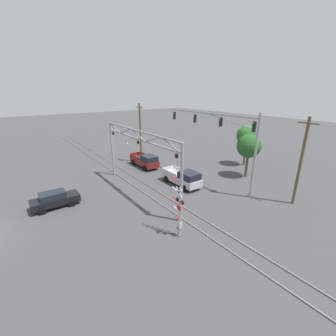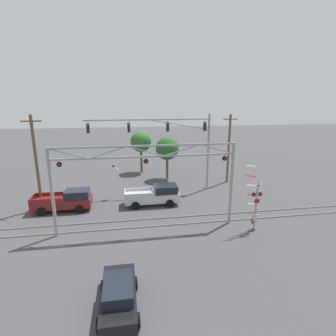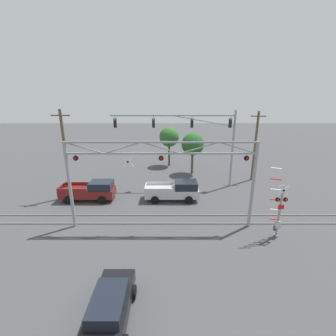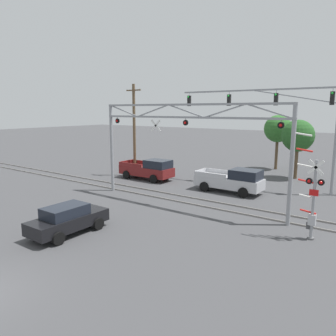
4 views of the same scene
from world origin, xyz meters
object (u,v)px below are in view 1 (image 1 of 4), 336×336
at_px(crossing_gantry, 138,151).
at_px(crossing_signal_mast, 179,212).
at_px(pickup_truck_following, 145,161).
at_px(utility_pole_right, 301,161).
at_px(background_tree_beyond_span, 247,136).
at_px(sedan_waiting, 55,199).
at_px(traffic_signal_span, 227,133).
at_px(utility_pole_left, 140,133).
at_px(background_tree_far_left_verge, 249,146).
at_px(pickup_truck_lead, 183,178).

distance_m(crossing_gantry, crossing_signal_mast, 9.21).
distance_m(pickup_truck_following, utility_pole_right, 20.07).
height_order(crossing_signal_mast, pickup_truck_following, crossing_signal_mast).
bearing_deg(crossing_gantry, background_tree_beyond_span, 87.71).
xyz_separation_m(crossing_gantry, sedan_waiting, (-2.14, -8.31, -4.05)).
distance_m(crossing_signal_mast, pickup_truck_following, 17.40).
bearing_deg(utility_pole_right, traffic_signal_span, -162.29).
relative_size(crossing_gantry, pickup_truck_following, 2.67).
relative_size(traffic_signal_span, sedan_waiting, 3.17).
distance_m(pickup_truck_following, sedan_waiting, 14.43).
distance_m(sedan_waiting, utility_pole_left, 16.61).
relative_size(utility_pole_left, background_tree_far_left_verge, 1.60).
relative_size(pickup_truck_following, background_tree_far_left_verge, 0.95).
height_order(pickup_truck_following, background_tree_beyond_span, background_tree_beyond_span).
bearing_deg(traffic_signal_span, utility_pole_right, 17.71).
height_order(pickup_truck_following, utility_pole_left, utility_pole_left).
distance_m(pickup_truck_lead, utility_pole_left, 11.71).
bearing_deg(utility_pole_left, crossing_signal_mast, -21.65).
bearing_deg(background_tree_far_left_verge, sedan_waiting, -105.26).
height_order(crossing_gantry, utility_pole_right, utility_pole_right).
height_order(crossing_gantry, utility_pole_left, utility_pole_left).
bearing_deg(crossing_signal_mast, utility_pole_left, 158.35).
relative_size(sedan_waiting, utility_pole_right, 0.50).
bearing_deg(pickup_truck_lead, pickup_truck_following, -179.73).
distance_m(crossing_gantry, traffic_signal_span, 9.99).
bearing_deg(pickup_truck_following, background_tree_far_left_verge, 37.60).
bearing_deg(pickup_truck_lead, crossing_gantry, -103.43).
distance_m(crossing_signal_mast, traffic_signal_span, 12.10).
xyz_separation_m(traffic_signal_span, background_tree_far_left_verge, (-0.30, 4.89, -2.20)).
bearing_deg(utility_pole_left, sedan_waiting, -61.49).
bearing_deg(sedan_waiting, pickup_truck_lead, 75.94).
height_order(background_tree_beyond_span, background_tree_far_left_verge, background_tree_beyond_span).
bearing_deg(background_tree_far_left_verge, background_tree_beyond_span, 128.51).
distance_m(utility_pole_left, utility_pole_right, 21.89).
height_order(traffic_signal_span, utility_pole_right, traffic_signal_span).
relative_size(sedan_waiting, background_tree_beyond_span, 0.72).
relative_size(crossing_gantry, traffic_signal_span, 1.04).
relative_size(crossing_gantry, utility_pole_left, 1.59).
relative_size(utility_pole_right, background_tree_beyond_span, 1.43).
height_order(traffic_signal_span, background_tree_beyond_span, traffic_signal_span).
bearing_deg(crossing_signal_mast, background_tree_beyond_span, 112.35).
bearing_deg(utility_pole_right, pickup_truck_lead, -149.09).
bearing_deg(background_tree_beyond_span, crossing_gantry, -92.29).
relative_size(crossing_signal_mast, pickup_truck_lead, 1.01).
bearing_deg(background_tree_beyond_span, utility_pole_right, -31.80).
relative_size(crossing_signal_mast, utility_pole_left, 0.60).
bearing_deg(crossing_gantry, pickup_truck_following, 145.39).
height_order(utility_pole_left, background_tree_beyond_span, utility_pole_left).
bearing_deg(pickup_truck_following, crossing_signal_mast, -22.28).
xyz_separation_m(pickup_truck_lead, utility_pole_right, (10.15, 6.07, 3.48)).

